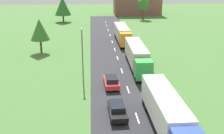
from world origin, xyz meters
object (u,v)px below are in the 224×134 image
at_px(truck_lead, 168,114).
at_px(tree_maple, 40,30).
at_px(truck_second, 137,55).
at_px(distant_building, 137,2).
at_px(truck_third, 122,33).
at_px(car_third, 111,81).
at_px(car_second, 117,110).
at_px(lamppost_second, 82,52).
at_px(tree_elm, 63,6).
at_px(tree_oak, 143,4).

bearing_deg(truck_lead, tree_maple, 118.80).
relative_size(truck_second, distant_building, 0.81).
xyz_separation_m(truck_third, car_third, (-4.43, -26.93, -1.22)).
relative_size(car_second, car_third, 1.04).
bearing_deg(truck_second, truck_third, 91.08).
height_order(car_third, distant_building, distant_building).
xyz_separation_m(lamppost_second, tree_elm, (-7.73, 54.12, 0.78)).
xyz_separation_m(car_third, distant_building, (15.31, 73.51, 3.80)).
distance_m(truck_lead, distant_building, 86.39).
height_order(truck_third, tree_elm, tree_elm).
bearing_deg(truck_lead, car_second, 138.47).
bearing_deg(lamppost_second, tree_elm, 98.13).
xyz_separation_m(truck_lead, car_third, (-4.50, 12.16, -1.28)).
bearing_deg(truck_lead, car_third, 110.30).
relative_size(tree_maple, distant_building, 0.38).
bearing_deg(truck_third, tree_elm, 118.36).
relative_size(car_second, tree_oak, 0.63).
bearing_deg(tree_maple, lamppost_second, -62.01).
relative_size(truck_lead, tree_elm, 1.77).
distance_m(truck_lead, lamppost_second, 17.10).
height_order(truck_third, car_second, truck_third).
xyz_separation_m(car_third, lamppost_second, (-3.90, 2.57, 3.51)).
bearing_deg(tree_elm, lamppost_second, -81.87).
bearing_deg(tree_elm, car_second, -79.81).
height_order(truck_second, car_second, truck_second).
bearing_deg(truck_lead, truck_third, 90.09).
height_order(lamppost_second, tree_maple, lamppost_second).
xyz_separation_m(car_second, car_third, (-0.04, 8.21, 0.06)).
bearing_deg(truck_second, tree_oak, 78.63).
bearing_deg(lamppost_second, distant_building, 74.85).
relative_size(tree_maple, tree_elm, 0.83).
distance_m(lamppost_second, tree_elm, 54.67).
height_order(truck_lead, lamppost_second, lamppost_second).
bearing_deg(tree_maple, tree_oak, 56.22).
xyz_separation_m(tree_maple, distant_building, (27.86, 54.66, 0.02)).
bearing_deg(tree_maple, car_second, -65.05).
height_order(car_third, tree_oak, tree_oak).
height_order(car_third, tree_elm, tree_elm).
xyz_separation_m(truck_lead, lamppost_second, (-8.40, 14.73, 2.23)).
relative_size(truck_lead, lamppost_second, 1.83).
relative_size(truck_lead, tree_oak, 1.95).
distance_m(car_third, distant_building, 75.19).
bearing_deg(car_third, car_second, -89.72).
xyz_separation_m(truck_lead, tree_oak, (10.88, 72.77, 3.05)).
bearing_deg(tree_elm, distant_building, 32.00).
bearing_deg(distant_building, car_second, -100.58).
distance_m(tree_oak, tree_maple, 50.24).
distance_m(tree_oak, distant_building, 12.92).
distance_m(truck_second, tree_oak, 53.77).
xyz_separation_m(car_second, tree_oak, (15.34, 68.82, 4.39)).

